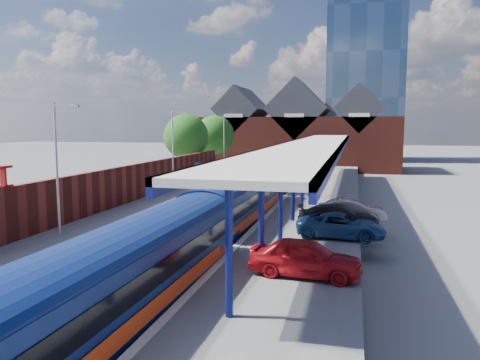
% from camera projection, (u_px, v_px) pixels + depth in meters
% --- Properties ---
extents(ground, '(240.00, 240.00, 0.00)m').
position_uv_depth(ground, '(265.00, 194.00, 46.55)').
color(ground, '#5B5B5E').
rests_on(ground, ground).
extents(ballast_bed, '(6.00, 76.00, 0.06)m').
position_uv_depth(ballast_bed, '(241.00, 212.00, 36.90)').
color(ballast_bed, '#473D33').
rests_on(ballast_bed, ground).
extents(rails, '(4.51, 76.00, 0.14)m').
position_uv_depth(rails, '(241.00, 211.00, 36.89)').
color(rails, slate).
rests_on(rails, ground).
extents(left_platform, '(5.00, 76.00, 1.00)m').
position_uv_depth(left_platform, '(176.00, 203.00, 38.16)').
color(left_platform, '#565659').
rests_on(left_platform, ground).
extents(right_platform, '(6.00, 76.00, 1.00)m').
position_uv_depth(right_platform, '(318.00, 209.00, 35.42)').
color(right_platform, '#565659').
rests_on(right_platform, ground).
extents(coping_left, '(0.30, 76.00, 0.05)m').
position_uv_depth(coping_left, '(203.00, 198.00, 37.54)').
color(coping_left, silver).
rests_on(coping_left, left_platform).
extents(coping_right, '(0.30, 76.00, 0.05)m').
position_uv_depth(coping_right, '(281.00, 201.00, 36.04)').
color(coping_right, silver).
rests_on(coping_right, right_platform).
extents(yellow_line, '(0.14, 76.00, 0.01)m').
position_uv_depth(yellow_line, '(196.00, 198.00, 37.68)').
color(yellow_line, yellow).
rests_on(yellow_line, left_platform).
extents(train, '(3.08, 65.94, 3.45)m').
position_uv_depth(train, '(265.00, 183.00, 38.55)').
color(train, '#0B1B51').
rests_on(train, ground).
extents(canopy, '(4.50, 52.00, 4.48)m').
position_uv_depth(canopy, '(314.00, 145.00, 36.86)').
color(canopy, '#0F1457').
rests_on(canopy, right_platform).
extents(lamp_post_b, '(1.48, 0.18, 7.00)m').
position_uv_depth(lamp_post_b, '(59.00, 161.00, 24.34)').
color(lamp_post_b, '#A5A8AA').
rests_on(lamp_post_b, left_platform).
extents(lamp_post_c, '(1.48, 0.18, 7.00)m').
position_uv_depth(lamp_post_c, '(174.00, 147.00, 39.76)').
color(lamp_post_c, '#A5A8AA').
rests_on(lamp_post_c, left_platform).
extents(lamp_post_d, '(1.48, 0.18, 7.00)m').
position_uv_depth(lamp_post_d, '(225.00, 141.00, 55.19)').
color(lamp_post_d, '#A5A8AA').
rests_on(lamp_post_d, left_platform).
extents(platform_sign, '(0.55, 0.08, 2.50)m').
position_uv_depth(platform_sign, '(197.00, 172.00, 41.64)').
color(platform_sign, '#A5A8AA').
rests_on(platform_sign, left_platform).
extents(brick_wall, '(0.35, 50.00, 3.86)m').
position_uv_depth(brick_wall, '(105.00, 189.00, 32.32)').
color(brick_wall, maroon).
rests_on(brick_wall, left_platform).
extents(station_building, '(30.00, 12.12, 13.78)m').
position_uv_depth(station_building, '(299.00, 134.00, 72.90)').
color(station_building, maroon).
rests_on(station_building, ground).
extents(glass_tower, '(14.20, 14.20, 40.30)m').
position_uv_depth(glass_tower, '(365.00, 55.00, 89.99)').
color(glass_tower, slate).
rests_on(glass_tower, ground).
extents(tree_near, '(5.20, 5.20, 8.10)m').
position_uv_depth(tree_near, '(187.00, 138.00, 54.07)').
color(tree_near, '#382314').
rests_on(tree_near, ground).
extents(tree_far, '(5.20, 5.20, 8.10)m').
position_uv_depth(tree_far, '(215.00, 136.00, 61.55)').
color(tree_far, '#382314').
rests_on(tree_far, ground).
extents(parked_car_red, '(4.55, 2.25, 1.49)m').
position_uv_depth(parked_car_red, '(305.00, 257.00, 18.15)').
color(parked_car_red, '#A80E16').
rests_on(parked_car_red, right_platform).
extents(parked_car_silver, '(4.17, 1.73, 1.34)m').
position_uv_depth(parked_car_silver, '(351.00, 210.00, 28.60)').
color(parked_car_silver, '#A0A1A5').
rests_on(parked_car_silver, right_platform).
extents(parked_car_dark, '(4.85, 2.67, 1.33)m').
position_uv_depth(parked_car_dark, '(338.00, 217.00, 26.58)').
color(parked_car_dark, black).
rests_on(parked_car_dark, right_platform).
extents(parked_car_blue, '(4.75, 2.47, 1.28)m').
position_uv_depth(parked_car_blue, '(341.00, 226.00, 24.36)').
color(parked_car_blue, navy).
rests_on(parked_car_blue, right_platform).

